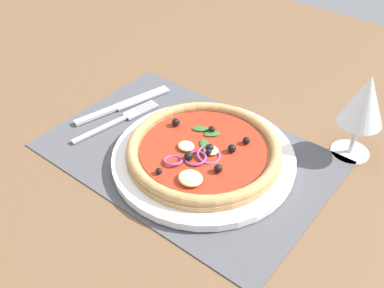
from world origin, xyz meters
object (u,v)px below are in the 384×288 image
fork (121,119)px  knife (124,105)px  pizza (202,151)px  wine_glass (364,103)px  plate (202,159)px

fork → knife: (-2.82, 3.73, 0.03)cm
pizza → knife: 21.88cm
fork → wine_glass: size_ratio=1.21×
fork → plate: bearing=-79.4°
plate → pizza: (0.02, -0.06, 1.74)cm
plate → pizza: pizza is taller
fork → wine_glass: (36.45, 18.02, 9.54)cm
fork → wine_glass: bearing=-53.5°
plate → pizza: 1.74cm
plate → knife: plate is taller
plate → knife: 21.75cm
fork → pizza: bearing=-79.6°
pizza → wine_glass: bearing=45.2°
pizza → wine_glass: size_ratio=1.69×
plate → wine_glass: (17.83, 17.89, 9.09)cm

